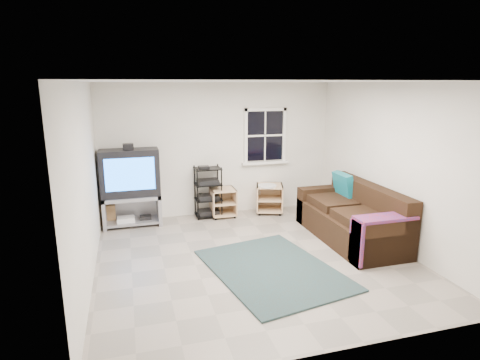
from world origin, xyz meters
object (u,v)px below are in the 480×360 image
object	(u,v)px
tv_unit	(130,181)
side_table_right	(269,196)
side_table_left	(223,201)
sofa	(352,219)
av_rack	(208,195)

from	to	relation	value
tv_unit	side_table_right	distance (m)	2.76
side_table_left	sofa	size ratio (longest dim) A/B	0.25
av_rack	side_table_right	bearing A→B (deg)	-2.23
tv_unit	side_table_left	size ratio (longest dim) A/B	2.74
tv_unit	side_table_left	bearing A→B (deg)	2.08
av_rack	side_table_left	world-z (taller)	av_rack
av_rack	side_table_left	xyz separation A→B (m)	(0.29, -0.01, -0.14)
av_rack	sofa	size ratio (longest dim) A/B	0.46
side_table_left	side_table_right	distance (m)	0.97
tv_unit	av_rack	xyz separation A→B (m)	(1.45, 0.08, -0.40)
side_table_right	sofa	size ratio (longest dim) A/B	0.30
tv_unit	side_table_left	xyz separation A→B (m)	(1.74, 0.06, -0.54)
side_table_right	sofa	bearing A→B (deg)	-64.38
av_rack	tv_unit	bearing A→B (deg)	-176.98
sofa	tv_unit	bearing A→B (deg)	153.97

